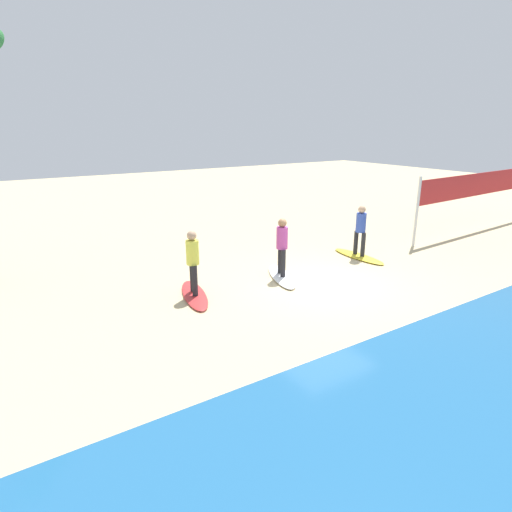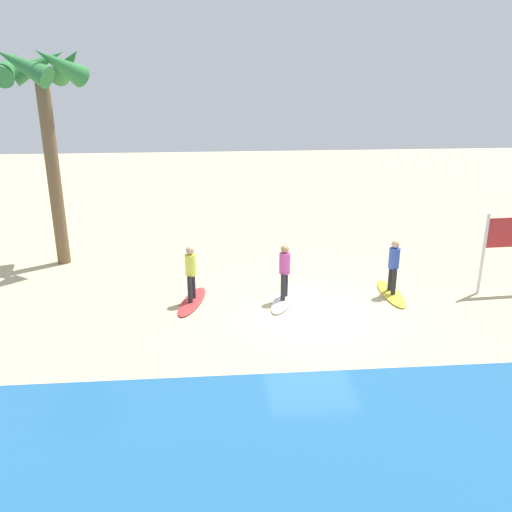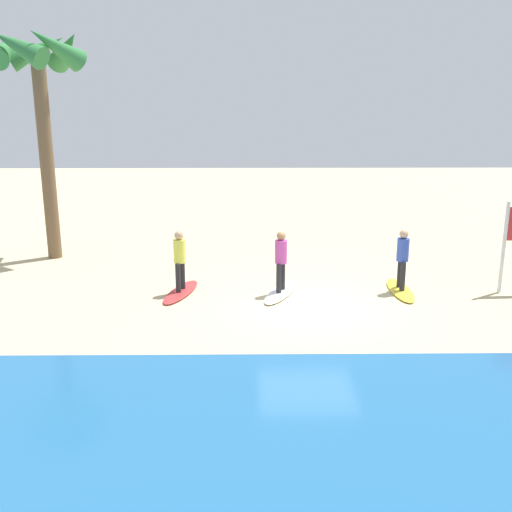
{
  "view_description": "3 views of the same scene",
  "coord_description": "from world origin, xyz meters",
  "px_view_note": "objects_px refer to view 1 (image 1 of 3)",
  "views": [
    {
      "loc": [
        7.47,
        8.19,
        4.22
      ],
      "look_at": [
        1.61,
        -0.86,
        0.85
      ],
      "focal_mm": 29.71,
      "sensor_mm": 36.0,
      "label": 1
    },
    {
      "loc": [
        2.69,
        13.38,
        6.55
      ],
      "look_at": [
        1.45,
        -1.39,
        1.28
      ],
      "focal_mm": 37.87,
      "sensor_mm": 36.0,
      "label": 2
    },
    {
      "loc": [
        1.5,
        14.23,
        5.16
      ],
      "look_at": [
        1.33,
        -0.14,
        1.29
      ],
      "focal_mm": 41.91,
      "sensor_mm": 36.0,
      "label": 3
    }
  ],
  "objects_px": {
    "surfer_white": "(282,243)",
    "volleyball_net": "(484,186)",
    "surfboard_white": "(281,276)",
    "surfer_red": "(193,258)",
    "surfer_yellow": "(361,227)",
    "surfboard_yellow": "(358,256)",
    "surfboard_red": "(194,295)"
  },
  "relations": [
    {
      "from": "surfer_white",
      "to": "volleyball_net",
      "type": "bearing_deg",
      "value": -178.28
    },
    {
      "from": "surfboard_white",
      "to": "volleyball_net",
      "type": "distance_m",
      "value": 10.57
    },
    {
      "from": "surfer_white",
      "to": "volleyball_net",
      "type": "relative_size",
      "value": 0.18
    },
    {
      "from": "surfer_red",
      "to": "surfer_yellow",
      "type": "bearing_deg",
      "value": -179.26
    },
    {
      "from": "surfer_yellow",
      "to": "surfer_white",
      "type": "distance_m",
      "value": 3.28
    },
    {
      "from": "surfboard_white",
      "to": "surfer_red",
      "type": "distance_m",
      "value": 2.87
    },
    {
      "from": "volleyball_net",
      "to": "surfboard_yellow",
      "type": "bearing_deg",
      "value": 1.21
    },
    {
      "from": "surfer_white",
      "to": "volleyball_net",
      "type": "height_order",
      "value": "volleyball_net"
    },
    {
      "from": "surfer_yellow",
      "to": "surfboard_white",
      "type": "distance_m",
      "value": 3.42
    },
    {
      "from": "surfboard_yellow",
      "to": "surfer_red",
      "type": "bearing_deg",
      "value": -89.29
    },
    {
      "from": "surfboard_white",
      "to": "surfboard_red",
      "type": "bearing_deg",
      "value": -70.54
    },
    {
      "from": "surfboard_white",
      "to": "surfboard_yellow",
      "type": "bearing_deg",
      "value": 114.14
    },
    {
      "from": "surfer_white",
      "to": "volleyball_net",
      "type": "distance_m",
      "value": 10.45
    },
    {
      "from": "surfboard_white",
      "to": "surfer_white",
      "type": "relative_size",
      "value": 1.28
    },
    {
      "from": "surfboard_red",
      "to": "surfboard_white",
      "type": "bearing_deg",
      "value": 103.09
    },
    {
      "from": "surfer_yellow",
      "to": "surfboard_red",
      "type": "relative_size",
      "value": 0.78
    },
    {
      "from": "surfboard_yellow",
      "to": "surfboard_white",
      "type": "distance_m",
      "value": 3.28
    },
    {
      "from": "surfboard_white",
      "to": "surfer_white",
      "type": "height_order",
      "value": "surfer_white"
    },
    {
      "from": "surfer_yellow",
      "to": "surfboard_red",
      "type": "distance_m",
      "value": 6.04
    },
    {
      "from": "surfboard_yellow",
      "to": "surfboard_white",
      "type": "relative_size",
      "value": 1.0
    },
    {
      "from": "surfboard_yellow",
      "to": "volleyball_net",
      "type": "relative_size",
      "value": 0.23
    },
    {
      "from": "surfer_white",
      "to": "surfboard_red",
      "type": "relative_size",
      "value": 0.78
    },
    {
      "from": "surfer_yellow",
      "to": "volleyball_net",
      "type": "bearing_deg",
      "value": -178.79
    },
    {
      "from": "surfboard_red",
      "to": "surfer_red",
      "type": "relative_size",
      "value": 1.28
    },
    {
      "from": "surfboard_yellow",
      "to": "surfboard_red",
      "type": "relative_size",
      "value": 1.0
    },
    {
      "from": "surfboard_yellow",
      "to": "surfer_yellow",
      "type": "xyz_separation_m",
      "value": [
        0.0,
        0.0,
        0.99
      ]
    },
    {
      "from": "surfer_white",
      "to": "volleyball_net",
      "type": "xyz_separation_m",
      "value": [
        -10.42,
        -0.31,
        0.75
      ]
    },
    {
      "from": "surfer_yellow",
      "to": "surfer_red",
      "type": "bearing_deg",
      "value": 0.74
    },
    {
      "from": "surfboard_yellow",
      "to": "surfboard_red",
      "type": "xyz_separation_m",
      "value": [
        5.96,
        0.08,
        0.0
      ]
    },
    {
      "from": "surfer_yellow",
      "to": "surfer_white",
      "type": "height_order",
      "value": "same"
    },
    {
      "from": "surfboard_yellow",
      "to": "surfboard_white",
      "type": "bearing_deg",
      "value": -87.19
    },
    {
      "from": "surfboard_white",
      "to": "surfboard_red",
      "type": "xyz_separation_m",
      "value": [
        2.69,
        -0.09,
        0.0
      ]
    }
  ]
}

